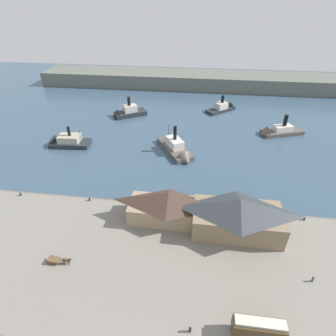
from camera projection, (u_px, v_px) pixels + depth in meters
The scene contains 18 objects.
ground_plane at pixel (163, 199), 76.22m from camera, with size 320.00×320.00×0.00m, color #385166.
quay_promenade at pixel (149, 262), 57.63m from camera, with size 110.00×36.00×1.20m, color gray.
seawall_edge at pixel (161, 206), 72.96m from camera, with size 110.00×0.80×1.00m, color #666159.
ferry_shed_central_terminal at pixel (168, 206), 65.42m from camera, with size 19.60×8.49×8.35m.
ferry_shed_customs_shed at pixel (238, 215), 61.86m from camera, with size 20.82×10.82×9.48m.
street_tram at pixel (259, 328), 43.41m from camera, with size 8.39×2.64×4.23m.
horse_cart at pixel (59, 260), 56.22m from camera, with size 5.49×1.56×1.87m.
pedestrian_near_cart at pixel (313, 279), 52.73m from camera, with size 0.39×0.39×1.56m.
pedestrian_walking_east at pixel (190, 329), 44.82m from camera, with size 0.43×0.43×1.74m.
mooring_post_west at pixel (20, 194), 75.31m from camera, with size 0.44×0.44×0.90m, color black.
mooring_post_center_west at pixel (304, 219), 67.19m from camera, with size 0.44×0.44×0.90m, color black.
mooring_post_east at pixel (89, 199), 73.45m from camera, with size 0.44×0.44×0.90m, color black.
ferry_mid_harbor at pixel (224, 108), 132.64m from camera, with size 15.97×14.93×9.50m.
ferry_moored_west at pixel (178, 150), 96.58m from camera, with size 15.87×20.77×11.94m.
ferry_outer_harbor at pixel (277, 132), 110.06m from camera, with size 19.19×11.75×10.21m.
ferry_approaching_east at pixel (65, 142), 102.07m from camera, with size 16.38×7.87×9.94m.
ferry_moored_east at pixel (127, 113), 126.21m from camera, with size 16.71×13.53×10.88m.
far_headland at pixel (189, 80), 165.30m from camera, with size 180.00×24.00×8.00m, color #60665B.
Camera 1 is at (8.93, -58.34, 49.03)m, focal length 28.77 mm.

